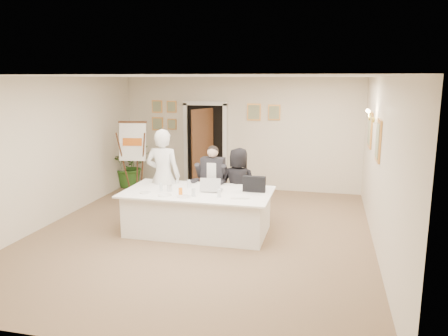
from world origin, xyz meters
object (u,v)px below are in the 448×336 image
conference_table (198,211)px  oj_glass (181,192)px  standing_woman (238,185)px  paper_stack (240,197)px  potted_palm (130,165)px  seated_man (212,181)px  laptop_bag (254,184)px  steel_jug (170,188)px  laptop (212,183)px  standing_man (163,176)px  flip_chart (135,163)px

conference_table → oj_glass: bearing=-121.0°
conference_table → standing_woman: size_ratio=1.82×
paper_stack → standing_woman: bearing=102.9°
standing_woman → potted_palm: 3.91m
seated_man → laptop_bag: 1.27m
conference_table → steel_jug: steel_jug is taller
laptop_bag → paper_stack: 0.50m
seated_man → laptop: size_ratio=3.88×
standing_man → steel_jug: bearing=117.3°
oj_glass → laptop_bag: bearing=23.9°
standing_man → standing_woman: 1.47m
conference_table → laptop_bag: (1.00, 0.19, 0.52)m
laptop_bag → oj_glass: size_ratio=3.11×
flip_chart → standing_man: size_ratio=0.97×
laptop_bag → standing_man: bearing=172.3°
seated_man → flip_chart: size_ratio=0.83×
conference_table → standing_man: 1.06m
laptop → steel_jug: bearing=-168.4°
standing_man → paper_stack: 1.79m
seated_man → potted_palm: size_ratio=1.32×
flip_chart → oj_glass: flip_chart is taller
laptop → oj_glass: bearing=-141.0°
standing_woman → laptop: (-0.33, -0.73, 0.19)m
standing_woman → potted_palm: standing_woman is taller
seated_man → standing_man: (-0.83, -0.55, 0.18)m
standing_woman → oj_glass: size_ratio=11.22×
flip_chart → standing_man: (1.32, -1.54, 0.10)m
conference_table → paper_stack: paper_stack is taller
flip_chart → steel_jug: 2.67m
flip_chart → laptop: 3.04m
standing_woman → laptop: bearing=72.1°
flip_chart → laptop_bag: flip_chart is taller
seated_man → paper_stack: size_ratio=4.77×
flip_chart → paper_stack: bearing=-36.8°
laptop_bag → paper_stack: size_ratio=1.31×
standing_woman → potted_palm: size_ratio=1.32×
flip_chart → conference_table: bearing=-42.5°
conference_table → oj_glass: 0.60m
standing_man → paper_stack: bearing=153.6°
laptop → steel_jug: laptop is taller
seated_man → standing_man: bearing=-145.0°
conference_table → seated_man: 1.03m
conference_table → paper_stack: size_ratio=8.61×
paper_stack → oj_glass: bearing=-175.3°
potted_palm → laptop_bag: bearing=-36.2°
laptop → laptop_bag: 0.76m
flip_chart → steel_jug: size_ratio=16.08×
conference_table → laptop_bag: laptop_bag is taller
laptop → flip_chart: bearing=137.3°
paper_stack → steel_jug: bearing=174.2°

